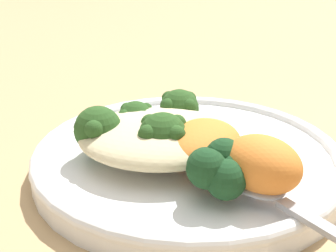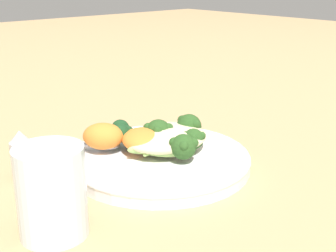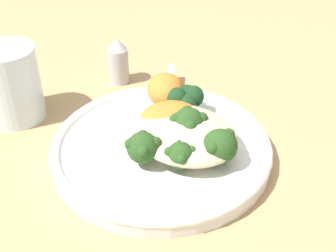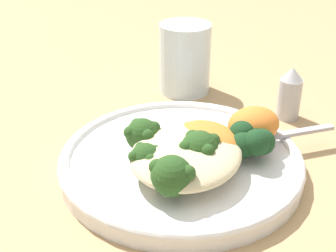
{
  "view_description": "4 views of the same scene",
  "coord_description": "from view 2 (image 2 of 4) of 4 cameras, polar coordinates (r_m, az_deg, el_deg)",
  "views": [
    {
      "loc": [
        0.0,
        -0.34,
        0.18
      ],
      "look_at": [
        -0.02,
        -0.02,
        0.05
      ],
      "focal_mm": 50.0,
      "sensor_mm": 36.0,
      "label": 1
    },
    {
      "loc": [
        0.39,
        0.46,
        0.26
      ],
      "look_at": [
        -0.02,
        -0.0,
        0.06
      ],
      "focal_mm": 50.0,
      "sensor_mm": 36.0,
      "label": 2
    },
    {
      "loc": [
        -0.28,
        0.32,
        0.34
      ],
      "look_at": [
        -0.02,
        0.01,
        0.05
      ],
      "focal_mm": 50.0,
      "sensor_mm": 36.0,
      "label": 3
    },
    {
      "loc": [
        -0.39,
        -0.12,
        0.28
      ],
      "look_at": [
        -0.01,
        0.01,
        0.06
      ],
      "focal_mm": 50.0,
      "sensor_mm": 36.0,
      "label": 4
    }
  ],
  "objects": [
    {
      "name": "sweet_potato_chunk_1",
      "position": [
        0.65,
        -3.09,
        -1.69
      ],
      "size": [
        0.08,
        0.09,
        0.03
      ],
      "primitive_type": "ellipsoid",
      "rotation": [
        0.0,
        0.0,
        1.18
      ],
      "color": "orange",
      "rests_on": "plate"
    },
    {
      "name": "spoon",
      "position": [
        0.67,
        -8.59,
        -2.24
      ],
      "size": [
        0.09,
        0.11,
        0.01
      ],
      "rotation": [
        0.0,
        0.0,
        5.36
      ],
      "color": "#A3A3A8",
      "rests_on": "plate"
    },
    {
      "name": "plate",
      "position": [
        0.66,
        -0.9,
        -3.91
      ],
      "size": [
        0.25,
        0.25,
        0.02
      ],
      "color": "white",
      "rests_on": "ground_plane"
    },
    {
      "name": "quinoa_mound",
      "position": [
        0.67,
        -0.26,
        -1.37
      ],
      "size": [
        0.13,
        0.11,
        0.03
      ],
      "primitive_type": "ellipsoid",
      "color": "beige",
      "rests_on": "plate"
    },
    {
      "name": "kale_tuft",
      "position": [
        0.68,
        -6.11,
        -0.87
      ],
      "size": [
        0.05,
        0.05,
        0.03
      ],
      "color": "#193D1E",
      "rests_on": "plate"
    },
    {
      "name": "salt_shaker",
      "position": [
        0.64,
        -17.42,
        -3.46
      ],
      "size": [
        0.03,
        0.03,
        0.07
      ],
      "color": "#B2B2B7",
      "rests_on": "ground_plane"
    },
    {
      "name": "sweet_potato_chunk_0",
      "position": [
        0.66,
        -7.92,
        -1.23
      ],
      "size": [
        0.07,
        0.07,
        0.04
      ],
      "primitive_type": "ellipsoid",
      "rotation": [
        0.0,
        0.0,
        5.46
      ],
      "color": "orange",
      "rests_on": "plate"
    },
    {
      "name": "broccoli_stalk_0",
      "position": [
        0.62,
        1.04,
        -2.62
      ],
      "size": [
        0.06,
        0.08,
        0.03
      ],
      "rotation": [
        0.0,
        0.0,
        2.14
      ],
      "color": "#8EB25B",
      "rests_on": "plate"
    },
    {
      "name": "broccoli_stalk_2",
      "position": [
        0.68,
        1.8,
        -0.57
      ],
      "size": [
        0.12,
        0.04,
        0.04
      ],
      "rotation": [
        0.0,
        0.0,
        3.27
      ],
      "color": "#8EB25B",
      "rests_on": "plate"
    },
    {
      "name": "broccoli_stalk_1",
      "position": [
        0.65,
        1.15,
        -2.03
      ],
      "size": [
        0.1,
        0.06,
        0.03
      ],
      "rotation": [
        0.0,
        0.0,
        2.78
      ],
      "color": "#8EB25B",
      "rests_on": "plate"
    },
    {
      "name": "ground_plane",
      "position": [
        0.66,
        -1.02,
        -5.03
      ],
      "size": [
        4.0,
        4.0,
        0.0
      ],
      "primitive_type": "plane",
      "color": "tan"
    },
    {
      "name": "water_glass",
      "position": [
        0.49,
        -14.02,
        -7.81
      ],
      "size": [
        0.07,
        0.07,
        0.1
      ],
      "primitive_type": "cylinder",
      "color": "silver",
      "rests_on": "ground_plane"
    },
    {
      "name": "broccoli_stalk_3",
      "position": [
        0.67,
        -1.29,
        -0.92
      ],
      "size": [
        0.07,
        0.06,
        0.04
      ],
      "rotation": [
        0.0,
        0.0,
        3.68
      ],
      "color": "#8EB25B",
      "rests_on": "plate"
    }
  ]
}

